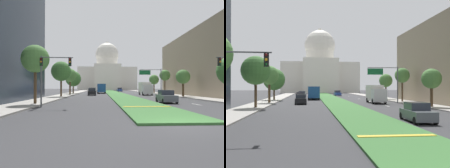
# 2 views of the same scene
# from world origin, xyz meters

# --- Properties ---
(ground_plane) EXTENTS (275.43, 275.43, 0.00)m
(ground_plane) POSITION_xyz_m (0.00, 62.60, 0.00)
(ground_plane) COLOR #333335
(grass_median) EXTENTS (5.08, 112.68, 0.14)m
(grass_median) POSITION_xyz_m (0.00, 56.34, 0.07)
(grass_median) COLOR #386B33
(grass_median) RESTS_ON ground_plane
(median_curb_nose) EXTENTS (4.57, 0.50, 0.04)m
(median_curb_nose) POSITION_xyz_m (0.00, 8.99, 0.16)
(median_curb_nose) COLOR gold
(median_curb_nose) RESTS_ON grass_median
(lane_dashes_right) EXTENTS (0.16, 62.94, 0.01)m
(lane_dashes_right) POSITION_xyz_m (6.74, 45.13, 0.00)
(lane_dashes_right) COLOR silver
(lane_dashes_right) RESTS_ON ground_plane
(sidewalk_left) EXTENTS (4.00, 112.68, 0.15)m
(sidewalk_left) POSITION_xyz_m (-12.95, 50.08, 0.07)
(sidewalk_left) COLOR #9E9991
(sidewalk_left) RESTS_ON ground_plane
(sidewalk_right) EXTENTS (4.00, 112.68, 0.15)m
(sidewalk_right) POSITION_xyz_m (12.95, 50.08, 0.07)
(sidewalk_right) COLOR #9E9991
(sidewalk_right) RESTS_ON ground_plane
(capitol_building) EXTENTS (36.04, 24.57, 31.28)m
(capitol_building) POSITION_xyz_m (0.00, 124.44, 11.23)
(capitol_building) COLOR silver
(capitol_building) RESTS_ON ground_plane
(traffic_light_near_left) EXTENTS (3.34, 0.35, 5.20)m
(traffic_light_near_left) POSITION_xyz_m (-9.60, 10.62, 3.80)
(traffic_light_near_left) COLOR #515456
(traffic_light_near_left) RESTS_ON ground_plane
(overhead_guide_sign) EXTENTS (5.58, 0.20, 6.50)m
(overhead_guide_sign) POSITION_xyz_m (8.57, 40.33, 4.65)
(overhead_guide_sign) COLOR #515456
(overhead_guide_sign) RESTS_ON ground_plane
(street_tree_left_mid) EXTENTS (3.95, 3.95, 7.13)m
(street_tree_left_mid) POSITION_xyz_m (-12.27, 31.37, 5.13)
(street_tree_left_mid) COLOR #4C3823
(street_tree_left_mid) RESTS_ON ground_plane
(street_tree_right_mid) EXTENTS (2.81, 2.81, 5.47)m
(street_tree_right_mid) POSITION_xyz_m (11.97, 29.85, 4.01)
(street_tree_right_mid) COLOR #4C3823
(street_tree_right_mid) RESTS_ON ground_plane
(street_tree_left_far) EXTENTS (3.35, 3.35, 6.60)m
(street_tree_left_far) POSITION_xyz_m (-12.02, 42.04, 4.87)
(street_tree_left_far) COLOR #4C3823
(street_tree_left_far) RESTS_ON ground_plane
(street_tree_right_far) EXTENTS (2.81, 2.81, 6.48)m
(street_tree_right_far) POSITION_xyz_m (12.40, 42.90, 5.02)
(street_tree_right_far) COLOR #4C3823
(street_tree_right_far) RESTS_ON ground_plane
(street_tree_left_distant) EXTENTS (4.59, 4.59, 6.72)m
(street_tree_left_distant) POSITION_xyz_m (-12.40, 51.27, 4.42)
(street_tree_left_distant) COLOR #4C3823
(street_tree_left_distant) RESTS_ON ground_plane
(street_tree_right_distant) EXTENTS (3.01, 3.01, 5.80)m
(street_tree_right_distant) POSITION_xyz_m (12.16, 53.00, 4.25)
(street_tree_right_distant) COLOR #4C3823
(street_tree_right_distant) RESTS_ON ground_plane
(sedan_lead_stopped) EXTENTS (2.05, 4.55, 1.64)m
(sedan_lead_stopped) POSITION_xyz_m (4.05, 15.81, 0.77)
(sedan_lead_stopped) COLOR #4C5156
(sedan_lead_stopped) RESTS_ON ground_plane
(sedan_midblock) EXTENTS (1.97, 4.23, 1.70)m
(sedan_midblock) POSITION_xyz_m (-6.43, 39.31, 0.80)
(sedan_midblock) COLOR black
(sedan_midblock) RESTS_ON ground_plane
(sedan_distant) EXTENTS (2.09, 4.29, 1.71)m
(sedan_distant) POSITION_xyz_m (-6.96, 52.89, 0.80)
(sedan_distant) COLOR maroon
(sedan_distant) RESTS_ON ground_plane
(sedan_far_horizon) EXTENTS (2.17, 4.24, 1.69)m
(sedan_far_horizon) POSITION_xyz_m (-6.98, 66.33, 0.79)
(sedan_far_horizon) COLOR #4C5156
(sedan_far_horizon) RESTS_ON ground_plane
(sedan_very_far) EXTENTS (2.10, 4.38, 1.68)m
(sedan_very_far) POSITION_xyz_m (3.71, 77.60, 0.79)
(sedan_very_far) COLOR navy
(sedan_very_far) RESTS_ON ground_plane
(box_truck_delivery) EXTENTS (2.40, 6.40, 3.20)m
(box_truck_delivery) POSITION_xyz_m (6.74, 40.73, 1.68)
(box_truck_delivery) COLOR silver
(box_truck_delivery) RESTS_ON ground_plane
(city_bus) EXTENTS (2.62, 11.00, 2.95)m
(city_bus) POSITION_xyz_m (-4.05, 56.95, 1.77)
(city_bus) COLOR #1E4C8C
(city_bus) RESTS_ON ground_plane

